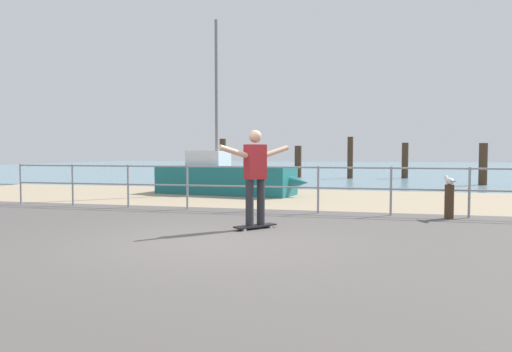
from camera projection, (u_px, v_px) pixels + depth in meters
name	position (u px, v px, depth m)	size (l,w,h in m)	color
ground_plane	(187.00, 257.00, 6.04)	(24.00, 10.00, 0.04)	#514C49
beach_strip	(291.00, 198.00, 13.80)	(24.00, 6.00, 0.04)	tan
sea_surface	(344.00, 168.00, 40.95)	(72.00, 50.00, 0.04)	slate
railing_fence	(250.00, 181.00, 10.55)	(12.28, 0.05, 1.05)	gray
sailboat	(230.00, 178.00, 14.83)	(5.06, 2.08, 5.54)	#19666B
skateboard	(255.00, 226.00, 8.12)	(0.67, 0.74, 0.08)	black
skateboarder	(255.00, 172.00, 8.07)	(1.00, 1.16, 1.65)	#26262B
bollard_short	(449.00, 202.00, 9.36)	(0.18, 0.18, 0.70)	#422D1E
seagull	(449.00, 181.00, 9.36)	(0.20, 0.49, 0.18)	white
groyne_post_0	(223.00, 161.00, 21.07)	(0.29, 0.29, 1.96)	#422D1E
groyne_post_1	(298.00, 162.00, 24.80)	(0.36, 0.36, 1.70)	#422D1E
groyne_post_2	(350.00, 158.00, 23.84)	(0.29, 0.29, 2.14)	#422D1E
groyne_post_3	(405.00, 161.00, 24.00)	(0.33, 0.33, 1.84)	#422D1E
groyne_post_4	(483.00, 164.00, 18.99)	(0.33, 0.33, 1.73)	#422D1E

